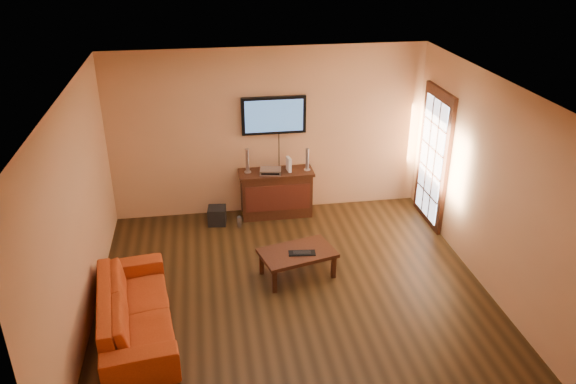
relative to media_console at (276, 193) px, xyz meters
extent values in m
plane|color=black|center=(-0.08, -2.26, -0.39)|extent=(5.00, 5.00, 0.00)
plane|color=tan|center=(-0.08, 0.24, 0.96)|extent=(5.00, 0.00, 5.00)
plane|color=tan|center=(-2.58, -2.26, 0.96)|extent=(0.00, 5.00, 5.00)
plane|color=tan|center=(2.42, -2.26, 0.96)|extent=(0.00, 5.00, 5.00)
plane|color=white|center=(-0.08, -2.26, 2.31)|extent=(5.00, 5.00, 0.00)
cube|color=black|center=(2.38, -0.56, 0.66)|extent=(0.06, 1.02, 2.22)
cube|color=white|center=(2.34, -0.56, 0.66)|extent=(0.01, 0.79, 1.89)
cube|color=black|center=(0.00, 0.01, -0.02)|extent=(1.12, 0.42, 0.73)
cube|color=#331109|center=(0.00, -0.21, 0.01)|extent=(1.03, 0.02, 0.44)
cube|color=black|center=(0.00, 0.01, 0.36)|extent=(1.19, 0.46, 0.04)
cube|color=black|center=(0.00, 0.19, 1.26)|extent=(1.01, 0.07, 0.60)
cube|color=#396194|center=(0.00, 0.15, 1.26)|extent=(0.91, 0.01, 0.51)
cube|color=black|center=(0.03, -1.82, -0.03)|extent=(1.09, 0.81, 0.05)
cube|color=black|center=(-0.33, -2.15, -0.22)|extent=(0.06, 0.06, 0.33)
cube|color=black|center=(0.51, -1.94, -0.22)|extent=(0.06, 0.06, 0.33)
cube|color=black|center=(-0.44, -1.70, -0.22)|extent=(0.06, 0.06, 0.33)
cube|color=black|center=(0.39, -1.48, -0.22)|extent=(0.06, 0.06, 0.33)
imported|color=#B03C13|center=(-2.02, -2.65, 0.01)|extent=(0.85, 2.09, 0.79)
cylinder|color=silver|center=(-0.45, 0.04, 0.39)|extent=(0.11, 0.11, 0.02)
cylinder|color=silver|center=(-0.45, 0.04, 0.59)|extent=(0.06, 0.06, 0.38)
cylinder|color=silver|center=(0.50, -0.01, 0.39)|extent=(0.10, 0.10, 0.01)
cylinder|color=silver|center=(0.50, -0.01, 0.57)|extent=(0.06, 0.06, 0.35)
cube|color=silver|center=(-0.09, -0.05, 0.42)|extent=(0.37, 0.29, 0.08)
cube|color=white|center=(0.21, 0.00, 0.49)|extent=(0.07, 0.17, 0.23)
cube|color=black|center=(-0.98, -0.16, -0.25)|extent=(0.31, 0.31, 0.28)
cylinder|color=white|center=(-0.64, -0.35, -0.30)|extent=(0.07, 0.07, 0.18)
sphere|color=white|center=(-0.64, -0.35, -0.20)|extent=(0.04, 0.04, 0.04)
cube|color=black|center=(0.08, -1.88, 0.00)|extent=(0.37, 0.17, 0.02)
cube|color=black|center=(0.08, -1.88, 0.01)|extent=(0.24, 0.12, 0.01)
camera|label=1|loc=(-1.11, -8.14, 3.95)|focal=35.00mm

